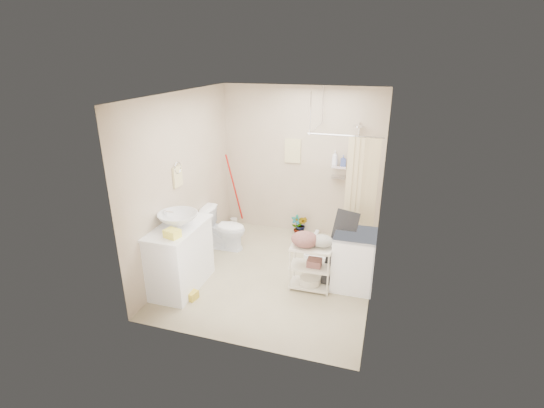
{
  "coord_description": "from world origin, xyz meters",
  "views": [
    {
      "loc": [
        1.47,
        -4.91,
        3.1
      ],
      "look_at": [
        -0.12,
        0.25,
        1.01
      ],
      "focal_mm": 26.0,
      "sensor_mm": 36.0,
      "label": 1
    }
  ],
  "objects_px": {
    "toilet": "(224,228)",
    "washing_machine": "(354,260)",
    "laundry_rack": "(311,263)",
    "vanity": "(180,257)"
  },
  "relations": [
    {
      "from": "toilet",
      "to": "vanity",
      "type": "bearing_deg",
      "value": 172.77
    },
    {
      "from": "toilet",
      "to": "laundry_rack",
      "type": "distance_m",
      "value": 1.8
    },
    {
      "from": "toilet",
      "to": "laundry_rack",
      "type": "bearing_deg",
      "value": -117.15
    },
    {
      "from": "vanity",
      "to": "washing_machine",
      "type": "distance_m",
      "value": 2.41
    },
    {
      "from": "toilet",
      "to": "laundry_rack",
      "type": "xyz_separation_m",
      "value": [
        1.62,
        -0.77,
        0.03
      ]
    },
    {
      "from": "toilet",
      "to": "washing_machine",
      "type": "bearing_deg",
      "value": -105.57
    },
    {
      "from": "washing_machine",
      "to": "laundry_rack",
      "type": "distance_m",
      "value": 0.6
    },
    {
      "from": "vanity",
      "to": "washing_machine",
      "type": "height_order",
      "value": "vanity"
    },
    {
      "from": "vanity",
      "to": "toilet",
      "type": "relative_size",
      "value": 1.46
    },
    {
      "from": "toilet",
      "to": "washing_machine",
      "type": "xyz_separation_m",
      "value": [
        2.18,
        -0.54,
        0.05
      ]
    }
  ]
}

